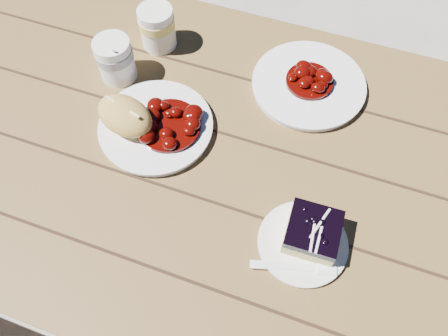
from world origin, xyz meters
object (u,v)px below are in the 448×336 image
(picnic_table, at_px, (140,174))
(coffee_cup, at_px, (115,60))
(bread_roll, at_px, (125,116))
(dessert_plate, at_px, (302,243))
(blueberry_cake, at_px, (313,232))
(second_cup, at_px, (157,28))
(main_plate, at_px, (156,127))
(second_plate, at_px, (308,85))

(picnic_table, bearing_deg, coffee_cup, 120.74)
(picnic_table, relative_size, bread_roll, 15.40)
(dessert_plate, height_order, blueberry_cake, blueberry_cake)
(second_cup, bearing_deg, main_plate, -68.11)
(second_cup, bearing_deg, picnic_table, -81.05)
(main_plate, xyz_separation_m, second_plate, (0.28, 0.22, 0.00))
(picnic_table, relative_size, second_cup, 19.63)
(coffee_cup, xyz_separation_m, second_plate, (0.42, 0.11, -0.04))
(main_plate, relative_size, bread_roll, 1.84)
(picnic_table, height_order, blueberry_cake, blueberry_cake)
(main_plate, height_order, second_cup, second_cup)
(main_plate, distance_m, coffee_cup, 0.19)
(main_plate, xyz_separation_m, blueberry_cake, (0.37, -0.13, 0.03))
(dessert_plate, bearing_deg, picnic_table, 165.69)
(bread_roll, height_order, second_plate, bread_roll)
(coffee_cup, height_order, second_plate, coffee_cup)
(blueberry_cake, bearing_deg, bread_roll, 163.27)
(second_plate, bearing_deg, blueberry_cake, -75.41)
(dessert_plate, relative_size, second_cup, 1.59)
(blueberry_cake, bearing_deg, second_cup, 139.85)
(bread_roll, relative_size, second_plate, 0.52)
(dessert_plate, relative_size, second_plate, 0.64)
(main_plate, distance_m, second_cup, 0.26)
(bread_roll, height_order, coffee_cup, coffee_cup)
(blueberry_cake, xyz_separation_m, coffee_cup, (-0.51, 0.24, 0.01))
(dessert_plate, relative_size, blueberry_cake, 1.67)
(picnic_table, height_order, second_cup, second_cup)
(bread_roll, height_order, dessert_plate, bread_roll)
(picnic_table, xyz_separation_m, main_plate, (0.05, 0.04, 0.17))
(dessert_plate, distance_m, coffee_cup, 0.57)
(dessert_plate, distance_m, second_cup, 0.60)
(dessert_plate, distance_m, blueberry_cake, 0.04)
(dessert_plate, distance_m, second_plate, 0.38)
(picnic_table, distance_m, coffee_cup, 0.28)
(dessert_plate, bearing_deg, coffee_cup, 152.80)
(main_plate, bearing_deg, second_cup, 111.89)
(picnic_table, distance_m, second_plate, 0.46)
(coffee_cup, bearing_deg, second_cup, 68.63)
(dessert_plate, bearing_deg, second_cup, 140.10)
(bread_roll, relative_size, second_cup, 1.28)
(blueberry_cake, bearing_deg, second_plate, 102.62)
(picnic_table, bearing_deg, second_cup, 98.95)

